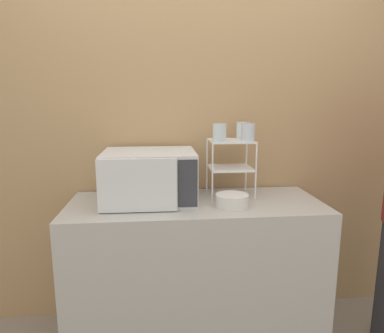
# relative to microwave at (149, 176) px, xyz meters

# --- Properties ---
(wall_back) EXTENTS (8.00, 0.06, 2.60)m
(wall_back) POSITION_rel_microwave_xyz_m (0.28, 0.29, 0.24)
(wall_back) COLOR tan
(wall_back) RESTS_ON ground_plane
(counter) EXTENTS (1.52, 0.61, 0.91)m
(counter) POSITION_rel_microwave_xyz_m (0.28, -0.06, -0.61)
(counter) COLOR #B7B2A8
(counter) RESTS_ON ground_plane
(microwave) EXTENTS (0.55, 0.46, 0.30)m
(microwave) POSITION_rel_microwave_xyz_m (0.00, 0.00, 0.00)
(microwave) COLOR silver
(microwave) RESTS_ON counter
(dish_rack) EXTENTS (0.28, 0.24, 0.36)m
(dish_rack) POSITION_rel_microwave_xyz_m (0.51, 0.07, 0.11)
(dish_rack) COLOR white
(dish_rack) RESTS_ON counter
(glass_front_left) EXTENTS (0.08, 0.08, 0.11)m
(glass_front_left) POSITION_rel_microwave_xyz_m (0.42, -0.01, 0.26)
(glass_front_left) COLOR silver
(glass_front_left) RESTS_ON dish_rack
(glass_back_right) EXTENTS (0.08, 0.08, 0.11)m
(glass_back_right) POSITION_rel_microwave_xyz_m (0.60, 0.14, 0.26)
(glass_back_right) COLOR silver
(glass_back_right) RESTS_ON dish_rack
(glass_front_right) EXTENTS (0.08, 0.08, 0.11)m
(glass_front_right) POSITION_rel_microwave_xyz_m (0.60, 0.00, 0.26)
(glass_front_right) COLOR silver
(glass_front_right) RESTS_ON dish_rack
(bowl) EXTENTS (0.19, 0.19, 0.07)m
(bowl) POSITION_rel_microwave_xyz_m (0.47, -0.17, -0.12)
(bowl) COLOR silver
(bowl) RESTS_ON counter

